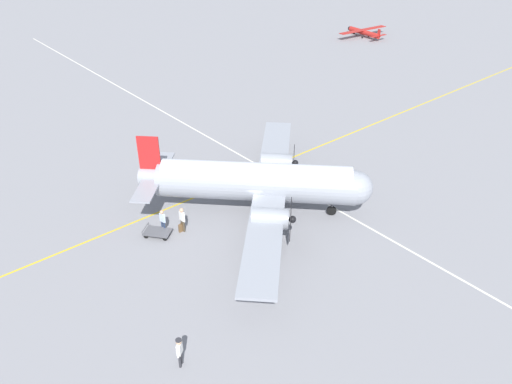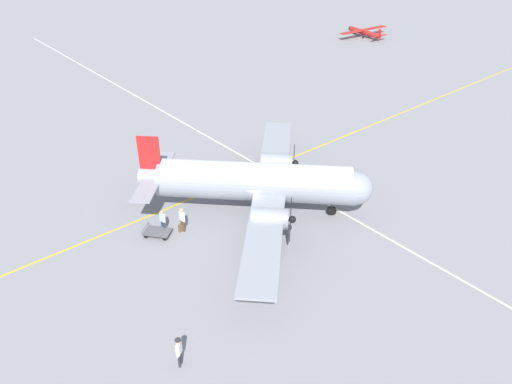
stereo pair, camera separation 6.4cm
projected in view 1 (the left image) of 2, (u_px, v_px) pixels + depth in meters
The scene contains 10 objects.
ground_plane at pixel (256, 211), 36.51m from camera, with size 300.00×300.00×0.00m, color gray.
apron_line_eastwest at pixel (220, 187), 39.42m from camera, with size 120.00×0.16×0.01m.
apron_line_northsouth at pixel (302, 190), 39.08m from camera, with size 0.16×120.00×0.01m.
airliner_main at pixel (262, 182), 35.19m from camera, with size 17.78×17.76×5.66m.
crew_foreground at pixel (179, 349), 24.14m from camera, with size 0.50×0.42×1.80m.
passenger_boarding at pixel (162, 219), 33.83m from camera, with size 0.27×0.57×1.70m.
ramp_agent at pixel (182, 217), 33.81m from camera, with size 0.30×0.63×1.85m.
suitcase_near_door at pixel (182, 228), 34.20m from camera, with size 0.46×0.14×0.65m.
baggage_cart at pixel (157, 232), 33.81m from camera, with size 2.04×2.13×0.56m.
light_aircraft_distant at pixel (363, 32), 78.73m from camera, with size 9.38×6.99×1.83m.
Camera 1 is at (-19.58, -23.30, 20.22)m, focal length 35.00 mm.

